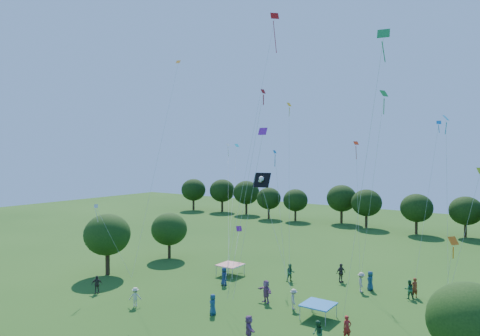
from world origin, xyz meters
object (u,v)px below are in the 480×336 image
at_px(tent_blue, 318,305).
at_px(near_tree_north, 169,229).
at_px(tent_red_stripe, 230,265).
at_px(near_tree_west, 107,235).
at_px(near_tree_east, 470,321).
at_px(red_high_kite, 267,59).
at_px(pirate_kite, 262,181).

bearing_deg(tent_blue, near_tree_north, 162.77).
xyz_separation_m(near_tree_north, tent_red_stripe, (9.88, -1.51, -2.35)).
bearing_deg(near_tree_west, near_tree_east, -4.93).
distance_m(tent_red_stripe, tent_blue, 13.03).
relative_size(near_tree_west, near_tree_north, 1.16).
xyz_separation_m(tent_blue, red_high_kite, (-7.87, 5.61, 19.91)).
bearing_deg(near_tree_north, red_high_kite, -4.74).
bearing_deg(red_high_kite, tent_blue, -35.47).
distance_m(tent_blue, pirate_kite, 9.98).
height_order(near_tree_north, near_tree_east, near_tree_east).
relative_size(near_tree_east, pirate_kite, 0.60).
relative_size(tent_red_stripe, tent_blue, 1.00).
height_order(near_tree_west, near_tree_east, near_tree_west).
relative_size(near_tree_west, pirate_kite, 0.65).
relative_size(tent_red_stripe, pirate_kite, 0.23).
distance_m(near_tree_north, tent_blue, 22.95).
xyz_separation_m(pirate_kite, red_high_kite, (-3.78, 6.93, 10.90)).
bearing_deg(near_tree_east, red_high_kite, 151.17).
relative_size(near_tree_west, near_tree_east, 1.09).
height_order(tent_blue, pirate_kite, pirate_kite).
xyz_separation_m(near_tree_west, tent_blue, (22.09, 1.65, -2.99)).
distance_m(near_tree_west, pirate_kite, 18.98).
bearing_deg(near_tree_east, near_tree_north, 160.81).
relative_size(near_tree_west, tent_blue, 2.77).
height_order(near_tree_east, red_high_kite, red_high_kite).
distance_m(near_tree_east, red_high_kite, 27.09).
xyz_separation_m(tent_red_stripe, pirate_kite, (7.84, -6.58, 9.00)).
height_order(near_tree_east, tent_blue, near_tree_east).
height_order(tent_red_stripe, tent_blue, same).
xyz_separation_m(near_tree_west, pirate_kite, (18.00, 0.33, 6.01)).
height_order(near_tree_west, tent_blue, near_tree_west).
xyz_separation_m(tent_blue, pirate_kite, (-4.09, -1.32, 9.00)).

